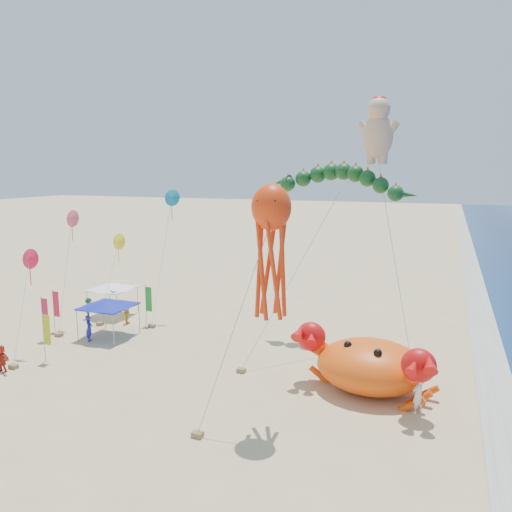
# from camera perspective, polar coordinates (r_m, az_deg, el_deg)

# --- Properties ---
(ground) EXTENTS (320.00, 320.00, 0.00)m
(ground) POSITION_cam_1_polar(r_m,az_deg,el_deg) (30.29, 2.23, -13.06)
(ground) COLOR #D1B784
(ground) RESTS_ON ground
(foam_strip) EXTENTS (320.00, 320.00, 0.00)m
(foam_strip) POSITION_cam_1_polar(r_m,az_deg,el_deg) (29.09, 26.07, -15.10)
(foam_strip) COLOR silver
(foam_strip) RESTS_ON ground
(crab_inflatable) EXTENTS (7.89, 6.55, 3.46)m
(crab_inflatable) POSITION_cam_1_polar(r_m,az_deg,el_deg) (27.92, 12.96, -11.98)
(crab_inflatable) COLOR #F9520D
(crab_inflatable) RESTS_ON ground
(dragon_kite) EXTENTS (9.83, 9.38, 11.87)m
(dragon_kite) POSITION_cam_1_polar(r_m,az_deg,el_deg) (33.52, 9.31, 8.02)
(dragon_kite) COLOR #103D17
(dragon_kite) RESTS_ON ground
(cherub_kite) EXTENTS (3.83, 1.67, 16.29)m
(cherub_kite) POSITION_cam_1_polar(r_m,az_deg,el_deg) (32.82, 13.80, 13.94)
(cherub_kite) COLOR #DCAF86
(cherub_kite) RESTS_ON ground
(octopus_kite) EXTENTS (3.68, 3.58, 11.18)m
(octopus_kite) POSITION_cam_1_polar(r_m,az_deg,el_deg) (22.29, 1.71, 1.66)
(octopus_kite) COLOR #F7360D
(octopus_kite) RESTS_ON ground
(canopy_blue) EXTENTS (3.59, 3.59, 2.71)m
(canopy_blue) POSITION_cam_1_polar(r_m,az_deg,el_deg) (36.95, -16.55, -5.22)
(canopy_blue) COLOR gray
(canopy_blue) RESTS_ON ground
(canopy_white) EXTENTS (3.36, 3.36, 2.71)m
(canopy_white) POSITION_cam_1_polar(r_m,az_deg,el_deg) (42.20, -16.11, -3.34)
(canopy_white) COLOR gray
(canopy_white) RESTS_ON ground
(feather_flags) EXTENTS (6.11, 8.58, 3.20)m
(feather_flags) POSITION_cam_1_polar(r_m,az_deg,el_deg) (37.22, -19.88, -5.98)
(feather_flags) COLOR gray
(feather_flags) RESTS_ON ground
(beachgoers) EXTENTS (26.41, 11.50, 1.88)m
(beachgoers) POSITION_cam_1_polar(r_m,az_deg,el_deg) (35.49, -16.67, -8.52)
(beachgoers) COLOR #241FB5
(beachgoers) RESTS_ON ground
(small_kites) EXTENTS (7.47, 13.66, 10.30)m
(small_kites) POSITION_cam_1_polar(r_m,az_deg,el_deg) (38.31, -17.43, 1.90)
(small_kites) COLOR #0D7197
(small_kites) RESTS_ON ground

